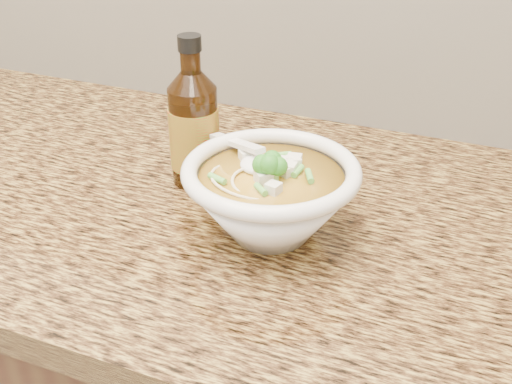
% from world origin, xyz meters
% --- Properties ---
extents(counter_slab, '(4.00, 0.68, 0.04)m').
position_xyz_m(counter_slab, '(0.00, 1.68, 0.88)').
color(counter_slab, '#A4853C').
rests_on(counter_slab, cabinet).
extents(soup_bowl, '(0.23, 0.22, 0.12)m').
position_xyz_m(soup_bowl, '(0.26, 1.61, 0.95)').
color(soup_bowl, white).
rests_on(soup_bowl, counter_slab).
extents(hot_sauce_bottle, '(0.07, 0.07, 0.22)m').
position_xyz_m(hot_sauce_bottle, '(0.11, 1.70, 0.98)').
color(hot_sauce_bottle, '#321A06').
rests_on(hot_sauce_bottle, counter_slab).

